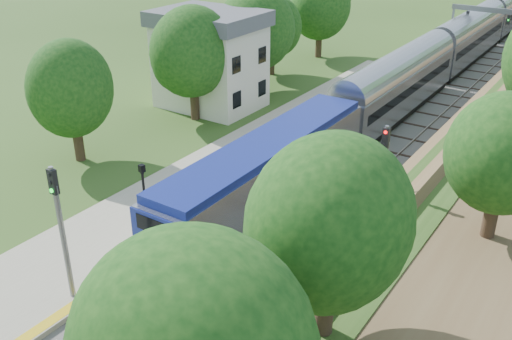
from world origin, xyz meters
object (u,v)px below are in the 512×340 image
Objects in this scene: station_building at (210,59)px; signal_gantry at (492,22)px; lamppost_far at (145,206)px; signal_platform at (60,220)px; train at (490,26)px; signal_farside at (382,172)px.

signal_gantry is at bearing 56.62° from station_building.
signal_platform reaches higher than lamppost_far.
train is at bearing 87.25° from signal_platform.
signal_farside is (20.20, -11.98, -0.10)m from station_building.
station_building reaches higher than train.
signal_gantry is at bearing 95.76° from signal_farside.
signal_gantry is at bearing 82.22° from lamppost_far.
train is 48.60m from signal_farside.
station_building reaches higher than signal_farside.
station_building is at bearing 149.33° from signal_farside.
station_building is 1.36× the size of signal_platform.
signal_farside is at bearing -82.67° from train.
train is at bearing 102.44° from signal_gantry.
signal_platform is (0.61, -5.42, 2.05)m from lamppost_far.
lamppost_far is 11.98m from signal_farside.
signal_gantry reaches higher than lamppost_far.
signal_platform is at bearing -92.75° from train.
signal_farside is at bearing 53.30° from signal_platform.
signal_farside is (9.71, 6.79, 1.77)m from lamppost_far.
signal_platform reaches higher than signal_farside.
station_building is 1.02× the size of signal_gantry.
station_building is 38.85m from train.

